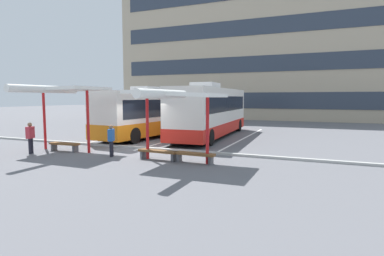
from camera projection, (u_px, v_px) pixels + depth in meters
The scene contains 15 objects.
ground_plane at pixel (141, 149), 17.34m from camera, with size 160.00×160.00×0.00m, color slate.
terminal_building at pixel (253, 53), 43.46m from camera, with size 36.24×10.21×20.79m.
coach_bus_0 at pixel (161, 113), 23.61m from camera, with size 3.69×12.68×3.60m.
coach_bus_1 at pixel (211, 112), 22.55m from camera, with size 3.11×11.86×3.83m.
lane_stripe_0 at pixel (137, 133), 24.77m from camera, with size 0.16×14.00×0.01m, color white.
lane_stripe_1 at pixel (186, 136), 23.12m from camera, with size 0.16×14.00×0.01m, color white.
lane_stripe_2 at pixel (243, 139), 21.47m from camera, with size 0.16×14.00×0.01m, color white.
waiting_shelter_0 at pixel (60, 91), 16.07m from camera, with size 4.01×4.65×3.42m.
bench_0 at pixel (64, 145), 16.47m from camera, with size 1.74×0.49×0.45m.
waiting_shelter_1 at pixel (173, 95), 13.37m from camera, with size 3.94×4.48×3.17m.
bench_1 at pixel (158, 152), 14.16m from camera, with size 1.95×0.53×0.45m.
bench_2 at pixel (195, 155), 13.47m from camera, with size 1.82×0.48×0.45m.
platform_kerb at pixel (140, 148), 17.26m from camera, with size 44.00×0.24×0.12m, color #ADADA8.
waiting_passenger_0 at pixel (30, 136), 15.69m from camera, with size 0.35×0.50×1.58m.
waiting_passenger_1 at pixel (111, 139), 14.88m from camera, with size 0.37×0.49×1.54m.
Camera 1 is at (9.25, -14.71, 2.83)m, focal length 29.16 mm.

